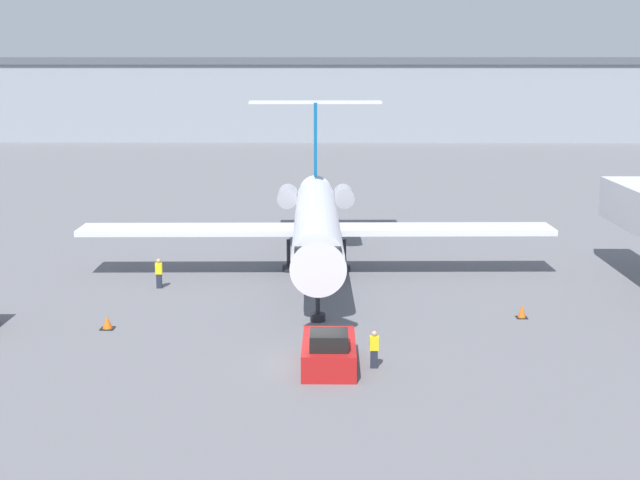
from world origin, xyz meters
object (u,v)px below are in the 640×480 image
object	(u,v)px
pushback_tug	(329,352)
worker_near_tug	(374,349)
traffic_cone_left	(107,323)
airplane_main	(316,220)
traffic_cone_right	(522,312)
worker_by_wing	(159,273)

from	to	relation	value
pushback_tug	worker_near_tug	size ratio (longest dim) A/B	2.72
traffic_cone_left	airplane_main	bearing A→B (deg)	49.08
airplane_main	traffic_cone_right	xyz separation A→B (m)	(11.03, -9.81, -3.19)
pushback_tug	worker_by_wing	world-z (taller)	pushback_tug
worker_by_wing	traffic_cone_left	size ratio (longest dim) A/B	2.62
worker_near_tug	worker_by_wing	bearing A→B (deg)	130.95
traffic_cone_right	airplane_main	bearing A→B (deg)	138.35
pushback_tug	worker_by_wing	bearing A→B (deg)	126.19
airplane_main	worker_near_tug	xyz separation A→B (m)	(2.82, -17.76, -2.65)
worker_near_tug	traffic_cone_right	xyz separation A→B (m)	(8.21, 7.95, -0.54)
pushback_tug	traffic_cone_left	bearing A→B (deg)	153.50
airplane_main	worker_near_tug	size ratio (longest dim) A/B	17.66
pushback_tug	traffic_cone_left	xyz separation A→B (m)	(-11.25, 5.61, -0.38)
traffic_cone_left	traffic_cone_right	xyz separation A→B (m)	(21.45, 2.23, 0.02)
airplane_main	worker_by_wing	bearing A→B (deg)	-158.32
pushback_tug	worker_by_wing	xyz separation A→B (m)	(-10.18, 13.92, 0.25)
worker_by_wing	traffic_cone_left	world-z (taller)	worker_by_wing
worker_by_wing	worker_near_tug	bearing A→B (deg)	-49.05
traffic_cone_right	traffic_cone_left	bearing A→B (deg)	-174.08
airplane_main	traffic_cone_left	bearing A→B (deg)	-130.92
worker_near_tug	worker_by_wing	distance (m)	18.58
traffic_cone_right	worker_by_wing	bearing A→B (deg)	163.38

